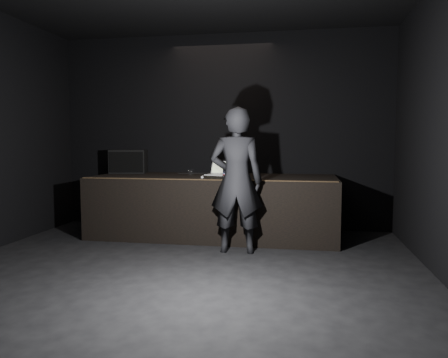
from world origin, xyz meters
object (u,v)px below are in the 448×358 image
laptop (218,171)px  beer_can (225,173)px  stage_monitor (129,161)px  stage_riser (214,206)px  person (236,181)px

laptop → beer_can: (0.19, -0.43, 0.02)m
laptop → beer_can: size_ratio=2.72×
stage_monitor → beer_can: 1.98m
stage_riser → stage_monitor: (-1.66, 0.40, 0.71)m
stage_monitor → stage_riser: bearing=-25.0°
stage_monitor → person: 2.62m
stage_monitor → person: (2.19, -1.42, -0.19)m
person → laptop: bearing=-71.6°
beer_can → person: person is taller
stage_riser → laptop: 0.61m
laptop → beer_can: 0.47m
stage_riser → stage_monitor: size_ratio=5.64×
stage_monitor → laptop: bearing=-17.2°
stage_riser → person: 1.26m
stage_monitor → laptop: size_ratio=1.69×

